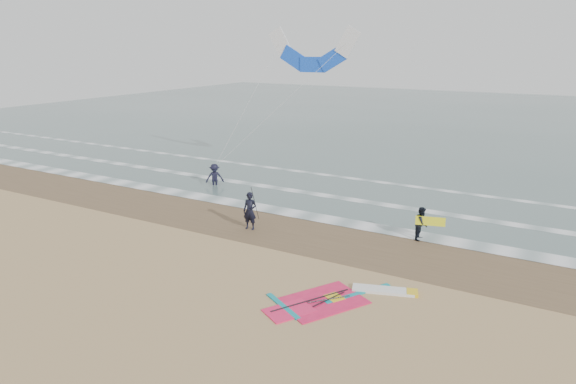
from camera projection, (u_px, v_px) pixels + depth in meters
The scene contains 11 objects.
ground at pixel (234, 283), 19.08m from camera, with size 120.00×120.00×0.00m, color tan.
sea_water at pixel (475, 121), 59.23m from camera, with size 120.00×80.00×0.02m, color #47605E.
wet_sand_band at pixel (308, 233), 24.10m from camera, with size 120.00×5.00×0.01m, color brown.
foam_waterline at pixel (345, 208), 27.81m from camera, with size 120.00×9.15×0.02m.
windsurf_rig at pixel (340, 299), 17.83m from camera, with size 4.75×4.50×0.11m.
person_standing at pixel (250, 211), 24.39m from camera, with size 0.67×0.44×1.83m, color black.
person_walking at pixel (422, 223), 23.14m from camera, with size 0.74×0.58×1.53m, color black.
person_wading at pixel (215, 172), 32.00m from camera, with size 1.13×0.65×1.75m, color black.
held_pole at pixel (255, 203), 24.13m from camera, with size 0.17×0.86×1.82m.
carried_kiteboard at pixel (430, 221), 22.82m from camera, with size 1.30×0.51×0.39m.
surf_kite at pixel (312, 54), 31.81m from camera, with size 7.60×4.73×8.49m.
Camera 1 is at (10.34, -14.15, 8.53)m, focal length 32.00 mm.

